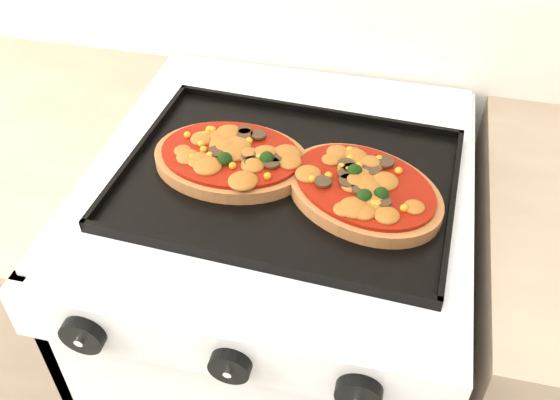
% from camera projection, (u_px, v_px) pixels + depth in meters
% --- Properties ---
extents(stove, '(0.60, 0.60, 0.91)m').
position_uv_depth(stove, '(280.00, 336.00, 1.29)').
color(stove, silver).
rests_on(stove, floor).
extents(control_panel, '(0.60, 0.02, 0.09)m').
position_uv_depth(control_panel, '(224.00, 351.00, 0.79)').
color(control_panel, silver).
rests_on(control_panel, stove).
extents(knob_left, '(0.06, 0.02, 0.06)m').
position_uv_depth(knob_left, '(83.00, 335.00, 0.81)').
color(knob_left, black).
rests_on(knob_left, control_panel).
extents(knob_center, '(0.05, 0.02, 0.05)m').
position_uv_depth(knob_center, '(230.00, 366.00, 0.78)').
color(knob_center, black).
rests_on(knob_center, control_panel).
extents(knob_right, '(0.06, 0.02, 0.06)m').
position_uv_depth(knob_right, '(359.00, 393.00, 0.75)').
color(knob_right, black).
rests_on(knob_right, control_panel).
extents(baking_tray, '(0.51, 0.39, 0.02)m').
position_uv_depth(baking_tray, '(288.00, 177.00, 0.94)').
color(baking_tray, black).
rests_on(baking_tray, stove).
extents(pizza_left, '(0.24, 0.18, 0.04)m').
position_uv_depth(pizza_left, '(231.00, 157.00, 0.95)').
color(pizza_left, '#A76739').
rests_on(pizza_left, baking_tray).
extents(pizza_right, '(0.30, 0.27, 0.04)m').
position_uv_depth(pizza_right, '(364.00, 188.00, 0.90)').
color(pizza_right, '#A76739').
rests_on(pizza_right, baking_tray).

